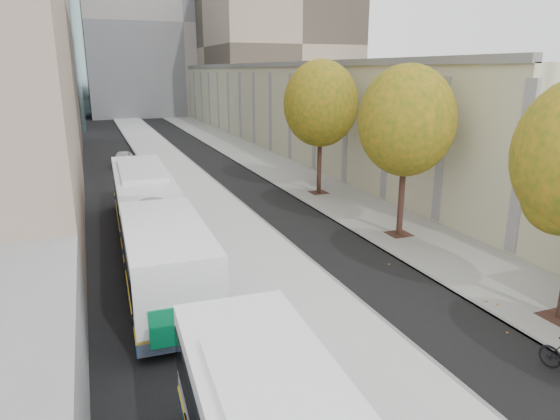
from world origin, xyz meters
name	(u,v)px	position (x,y,z in m)	size (l,w,h in m)	color
bus_platform	(191,189)	(-3.88, 35.00, 0.07)	(4.25, 150.00, 0.15)	#BBBBBB
sidewalk	(301,180)	(4.12, 35.00, 0.04)	(4.75, 150.00, 0.08)	gray
building_tan	(293,99)	(15.50, 64.00, 4.00)	(18.00, 92.00, 8.00)	#9F9C7D
building_far_block	(174,26)	(6.00, 96.00, 15.00)	(30.00, 18.00, 30.00)	gray
tree_d	(406,121)	(3.60, 22.00, 5.47)	(4.40, 4.40, 7.60)	black
tree_e	(321,104)	(3.60, 31.00, 5.69)	(4.60, 4.60, 7.92)	black
bus_far	(151,219)	(-7.77, 23.69, 1.59)	(3.03, 17.54, 2.91)	white
distant_car	(123,159)	(-7.42, 45.50, 0.60)	(1.43, 3.54, 1.21)	silver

